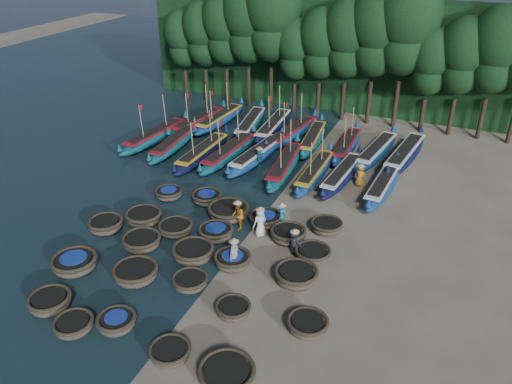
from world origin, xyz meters
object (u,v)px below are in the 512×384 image
at_px(coracle_9, 307,324).
at_px(coracle_13, 232,260).
at_px(coracle_6, 136,273).
at_px(coracle_16, 175,228).
at_px(coracle_2, 117,322).
at_px(coracle_17, 216,232).
at_px(long_boat_5, 284,165).
at_px(fisherman_0, 260,221).
at_px(coracle_14, 296,275).
at_px(long_boat_9, 198,122).
at_px(coracle_8, 233,309).
at_px(coracle_15, 144,217).
at_px(coracle_22, 228,211).
at_px(long_boat_6, 315,172).
at_px(coracle_4, 227,374).
at_px(long_boat_0, 156,136).
at_px(long_boat_13, 292,133).
at_px(coracle_23, 266,219).
at_px(fisherman_2, 238,215).
at_px(long_boat_12, 273,126).
at_px(long_boat_4, 257,155).
at_px(long_boat_1, 174,143).
at_px(long_boat_15, 346,146).
at_px(fisherman_3, 294,242).
at_px(coracle_3, 170,352).
at_px(coracle_1, 74,325).
at_px(fisherman_4, 234,254).
at_px(long_boat_11, 251,124).
at_px(coracle_24, 327,226).
at_px(long_boat_2, 203,153).
at_px(coracle_0, 50,302).
at_px(coracle_5, 75,263).
at_px(coracle_19, 313,253).
at_px(fisherman_5, 260,157).
at_px(long_boat_17, 405,154).
at_px(fisherman_6, 360,175).
at_px(coracle_18, 288,234).
at_px(coracle_7, 190,281).
at_px(coracle_12, 193,252).
at_px(long_boat_16, 376,151).
at_px(coracle_11, 142,241).
at_px(fisherman_1, 282,214).
at_px(coracle_10, 106,225).

height_order(coracle_9, coracle_13, coracle_13).
height_order(coracle_6, coracle_16, coracle_6).
xyz_separation_m(coracle_2, coracle_17, (0.77, 8.01, 0.05)).
relative_size(long_boat_5, fisherman_0, 4.29).
height_order(coracle_6, coracle_14, coracle_6).
bearing_deg(long_boat_9, coracle_8, -49.76).
xyz_separation_m(coracle_15, coracle_22, (4.32, 2.55, 0.00)).
distance_m(long_boat_6, fisherman_0, 8.11).
relative_size(coracle_4, long_boat_0, 0.26).
distance_m(coracle_9, long_boat_13, 21.95).
distance_m(coracle_23, long_boat_13, 13.44).
bearing_deg(coracle_8, fisherman_2, 113.22).
relative_size(coracle_8, long_boat_12, 0.19).
bearing_deg(long_boat_4, long_boat_1, -169.81).
bearing_deg(long_boat_15, long_boat_12, 166.48).
relative_size(coracle_15, fisherman_3, 1.52).
relative_size(coracle_3, long_boat_1, 0.22).
xyz_separation_m(coracle_1, fisherman_4, (4.56, 6.80, 0.58)).
bearing_deg(fisherman_0, long_boat_11, -122.81).
bearing_deg(fisherman_3, coracle_24, -102.69).
distance_m(coracle_15, long_boat_2, 9.49).
xyz_separation_m(coracle_0, coracle_5, (-0.93, 2.74, 0.05)).
bearing_deg(coracle_19, coracle_1, -130.97).
bearing_deg(long_boat_6, coracle_2, -101.51).
bearing_deg(fisherman_5, coracle_4, -173.82).
xyz_separation_m(coracle_3, long_boat_17, (5.93, 23.27, 0.25)).
relative_size(coracle_8, long_boat_13, 0.20).
bearing_deg(long_boat_11, fisherman_6, -40.11).
bearing_deg(coracle_0, coracle_19, 40.48).
bearing_deg(coracle_18, long_boat_13, 108.58).
distance_m(coracle_18, coracle_19, 2.08).
distance_m(coracle_7, long_boat_15, 19.28).
bearing_deg(long_boat_4, coracle_9, -53.36).
bearing_deg(coracle_18, coracle_12, -137.90).
xyz_separation_m(coracle_19, long_boat_16, (0.55, 14.20, 0.20)).
xyz_separation_m(coracle_16, long_boat_12, (-0.49, 16.71, 0.20)).
bearing_deg(coracle_13, coracle_11, -175.54).
bearing_deg(fisherman_5, fisherman_4, -176.16).
bearing_deg(coracle_4, long_boat_4, 109.63).
distance_m(coracle_11, long_boat_5, 12.53).
bearing_deg(coracle_9, long_boat_17, 86.38).
xyz_separation_m(coracle_11, long_boat_2, (-2.50, 11.58, 0.11)).
relative_size(coracle_14, long_boat_2, 0.27).
bearing_deg(coracle_9, coracle_14, 117.55).
distance_m(coracle_22, long_boat_0, 13.40).
relative_size(long_boat_9, fisherman_1, 4.77).
height_order(coracle_2, coracle_12, coracle_12).
bearing_deg(coracle_9, coracle_11, 166.38).
bearing_deg(coracle_1, coracle_10, 118.15).
xyz_separation_m(coracle_7, long_boat_13, (-1.70, 19.85, 0.22)).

